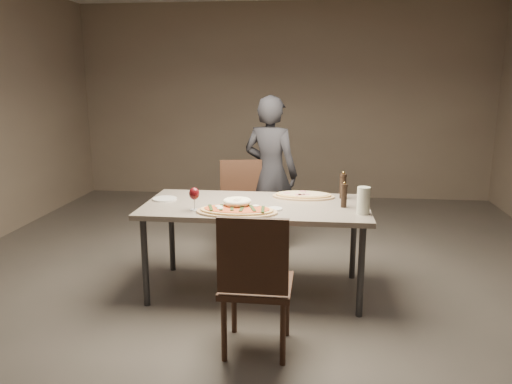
# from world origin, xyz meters

# --- Properties ---
(room) EXTENTS (7.00, 7.00, 7.00)m
(room) POSITION_xyz_m (0.00, 0.00, 1.40)
(room) COLOR #5B544E
(room) RESTS_ON ground
(dining_table) EXTENTS (1.80, 0.90, 0.75)m
(dining_table) POSITION_xyz_m (0.00, 0.00, 0.69)
(dining_table) COLOR gray
(dining_table) RESTS_ON ground
(zucchini_pizza) EXTENTS (0.62, 0.34, 0.05)m
(zucchini_pizza) POSITION_xyz_m (-0.12, -0.28, 0.77)
(zucchini_pizza) COLOR tan
(zucchini_pizza) RESTS_ON dining_table
(ham_pizza) EXTENTS (0.53, 0.29, 0.04)m
(ham_pizza) POSITION_xyz_m (0.37, 0.28, 0.77)
(ham_pizza) COLOR tan
(ham_pizza) RESTS_ON dining_table
(bread_basket) EXTENTS (0.22, 0.22, 0.08)m
(bread_basket) POSITION_xyz_m (-0.13, -0.17, 0.80)
(bread_basket) COLOR #F2EBC4
(bread_basket) RESTS_ON dining_table
(oil_dish) EXTENTS (0.12, 0.12, 0.01)m
(oil_dish) POSITION_xyz_m (0.16, -0.16, 0.76)
(oil_dish) COLOR white
(oil_dish) RESTS_ON dining_table
(pepper_mill_left) EXTENTS (0.05, 0.05, 0.21)m
(pepper_mill_left) POSITION_xyz_m (0.70, -0.02, 0.85)
(pepper_mill_left) COLOR black
(pepper_mill_left) RESTS_ON dining_table
(pepper_mill_right) EXTENTS (0.06, 0.06, 0.23)m
(pepper_mill_right) POSITION_xyz_m (0.70, 0.28, 0.86)
(pepper_mill_right) COLOR black
(pepper_mill_right) RESTS_ON dining_table
(carafe) EXTENTS (0.10, 0.10, 0.20)m
(carafe) POSITION_xyz_m (0.83, -0.20, 0.85)
(carafe) COLOR silver
(carafe) RESTS_ON dining_table
(wine_glass) EXTENTS (0.08, 0.08, 0.18)m
(wine_glass) POSITION_xyz_m (-0.45, -0.24, 0.88)
(wine_glass) COLOR silver
(wine_glass) RESTS_ON dining_table
(side_plate) EXTENTS (0.20, 0.20, 0.01)m
(side_plate) POSITION_xyz_m (-0.78, 0.06, 0.76)
(side_plate) COLOR white
(side_plate) RESTS_ON dining_table
(chair_near) EXTENTS (0.45, 0.45, 0.95)m
(chair_near) POSITION_xyz_m (0.11, -0.99, 0.53)
(chair_near) COLOR #392318
(chair_near) RESTS_ON ground
(chair_far) EXTENTS (0.52, 0.52, 0.94)m
(chair_far) POSITION_xyz_m (-0.25, 0.93, 0.52)
(chair_far) COLOR #392318
(chair_far) RESTS_ON ground
(diner) EXTENTS (0.67, 0.55, 1.58)m
(diner) POSITION_xyz_m (0.02, 1.11, 0.79)
(diner) COLOR black
(diner) RESTS_ON ground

